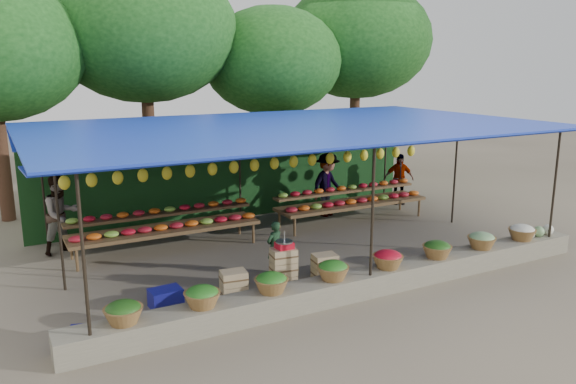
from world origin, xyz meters
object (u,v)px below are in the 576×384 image
crate_counter (282,272)px  blue_crate_back (166,298)px  vendor_seated (274,247)px  blue_crate_front (87,338)px  weighing_scale (284,244)px

crate_counter → blue_crate_back: size_ratio=4.47×
crate_counter → vendor_seated: (0.24, 0.78, 0.22)m
blue_crate_front → vendor_seated: bearing=37.2°
vendor_seated → weighing_scale: bearing=57.8°
crate_counter → weighing_scale: size_ratio=7.13×
weighing_scale → crate_counter: bearing=-180.0°
vendor_seated → blue_crate_back: vendor_seated is taller
crate_counter → weighing_scale: weighing_scale is taller
weighing_scale → vendor_seated: size_ratio=0.32×
crate_counter → vendor_seated: bearing=73.1°
weighing_scale → blue_crate_front: weighing_scale is taller
vendor_seated → blue_crate_back: (-2.38, -0.56, -0.37)m
blue_crate_front → weighing_scale: bearing=26.7°
blue_crate_front → blue_crate_back: bearing=47.7°
blue_crate_back → vendor_seated: bearing=9.9°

